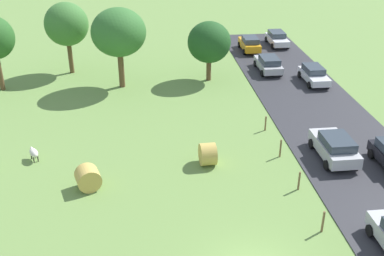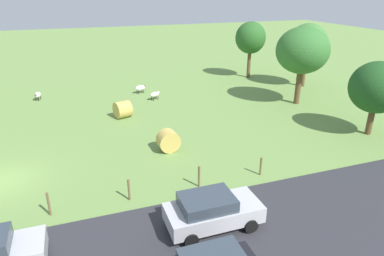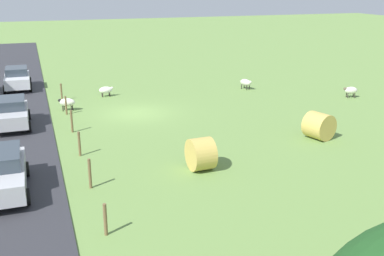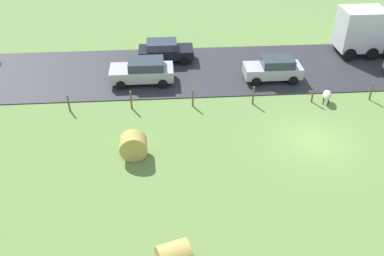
{
  "view_description": "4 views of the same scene",
  "coord_description": "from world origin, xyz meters",
  "px_view_note": "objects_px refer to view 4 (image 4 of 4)",
  "views": [
    {
      "loc": [
        -4.7,
        -15.67,
        15.86
      ],
      "look_at": [
        -1.53,
        11.83,
        1.81
      ],
      "focal_mm": 43.68,
      "sensor_mm": 36.0,
      "label": 1
    },
    {
      "loc": [
        19.61,
        4.66,
        10.38
      ],
      "look_at": [
        0.17,
        11.5,
        1.81
      ],
      "focal_mm": 31.97,
      "sensor_mm": 36.0,
      "label": 2
    },
    {
      "loc": [
        6.01,
        28.09,
        8.03
      ],
      "look_at": [
        -0.92,
        8.29,
        1.38
      ],
      "focal_mm": 43.07,
      "sensor_mm": 36.0,
      "label": 3
    },
    {
      "loc": [
        -18.43,
        8.25,
        13.98
      ],
      "look_at": [
        0.19,
        6.93,
        1.1
      ],
      "focal_mm": 38.83,
      "sensor_mm": 36.0,
      "label": 4
    }
  ],
  "objects_px": {
    "truck_0": "(366,31)",
    "sheep_1": "(327,95)",
    "hay_bale_0": "(133,146)",
    "car_0": "(165,50)",
    "car_5": "(274,69)",
    "car_1": "(143,71)"
  },
  "relations": [
    {
      "from": "truck_0",
      "to": "car_0",
      "type": "distance_m",
      "value": 15.66
    },
    {
      "from": "car_0",
      "to": "hay_bale_0",
      "type": "bearing_deg",
      "value": 170.96
    },
    {
      "from": "truck_0",
      "to": "car_5",
      "type": "bearing_deg",
      "value": 115.78
    },
    {
      "from": "truck_0",
      "to": "car_5",
      "type": "relative_size",
      "value": 1.11
    },
    {
      "from": "hay_bale_0",
      "to": "car_0",
      "type": "xyz_separation_m",
      "value": [
        11.77,
        -1.87,
        0.14
      ]
    },
    {
      "from": "hay_bale_0",
      "to": "truck_0",
      "type": "bearing_deg",
      "value": -55.57
    },
    {
      "from": "truck_0",
      "to": "car_0",
      "type": "relative_size",
      "value": 1.07
    },
    {
      "from": "sheep_1",
      "to": "car_1",
      "type": "bearing_deg",
      "value": 73.25
    },
    {
      "from": "sheep_1",
      "to": "hay_bale_0",
      "type": "distance_m",
      "value": 13.1
    },
    {
      "from": "car_5",
      "to": "truck_0",
      "type": "bearing_deg",
      "value": -64.22
    },
    {
      "from": "sheep_1",
      "to": "car_0",
      "type": "relative_size",
      "value": 0.28
    },
    {
      "from": "car_1",
      "to": "car_5",
      "type": "bearing_deg",
      "value": -91.75
    },
    {
      "from": "hay_bale_0",
      "to": "truck_0",
      "type": "relative_size",
      "value": 0.33
    },
    {
      "from": "truck_0",
      "to": "sheep_1",
      "type": "bearing_deg",
      "value": 143.57
    },
    {
      "from": "hay_bale_0",
      "to": "car_1",
      "type": "distance_m",
      "value": 8.39
    },
    {
      "from": "car_5",
      "to": "car_0",
      "type": "bearing_deg",
      "value": 64.14
    },
    {
      "from": "car_1",
      "to": "car_5",
      "type": "height_order",
      "value": "car_1"
    },
    {
      "from": "car_0",
      "to": "car_5",
      "type": "relative_size",
      "value": 1.04
    },
    {
      "from": "truck_0",
      "to": "car_5",
      "type": "height_order",
      "value": "truck_0"
    },
    {
      "from": "hay_bale_0",
      "to": "car_0",
      "type": "distance_m",
      "value": 11.92
    },
    {
      "from": "car_0",
      "to": "car_5",
      "type": "bearing_deg",
      "value": -115.86
    },
    {
      "from": "car_0",
      "to": "car_1",
      "type": "relative_size",
      "value": 0.95
    }
  ]
}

